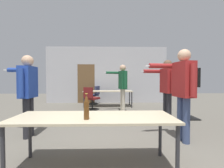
{
  "coord_description": "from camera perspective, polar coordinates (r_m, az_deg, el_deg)",
  "views": [
    {
      "loc": [
        0.09,
        -1.5,
        1.22
      ],
      "look_at": [
        0.19,
        2.95,
        1.1
      ],
      "focal_mm": 24.0,
      "sensor_mm": 36.0,
      "label": 1
    }
  ],
  "objects": [
    {
      "name": "conference_table_near",
      "position": [
        2.14,
        -6.94,
        -13.65
      ],
      "size": [
        2.18,
        0.73,
        0.72
      ],
      "color": "#C6B793",
      "rests_on": "ground_plane"
    },
    {
      "name": "tv_screen",
      "position": [
        5.33,
        27.46,
        -1.43
      ],
      "size": [
        0.44,
        1.06,
        1.56
      ],
      "rotation": [
        0.0,
        0.0,
        -1.57
      ],
      "color": "black",
      "rests_on": "ground_plane"
    },
    {
      "name": "person_far_watching",
      "position": [
        5.73,
        3.98,
        0.44
      ],
      "size": [
        0.89,
        0.56,
        1.8
      ],
      "rotation": [
        0.0,
        0.0,
        1.84
      ],
      "color": "beige",
      "rests_on": "ground_plane"
    },
    {
      "name": "office_chair_far_right",
      "position": [
        7.67,
        -6.87,
        -4.44
      ],
      "size": [
        0.65,
        0.62,
        0.91
      ],
      "rotation": [
        0.0,
        0.0,
        1.17
      ],
      "color": "black",
      "rests_on": "ground_plane"
    },
    {
      "name": "person_right_polo",
      "position": [
        3.65,
        -29.55,
        -1.19
      ],
      "size": [
        0.79,
        0.62,
        1.74
      ],
      "rotation": [
        0.0,
        0.0,
        1.58
      ],
      "color": "#28282D",
      "rests_on": "ground_plane"
    },
    {
      "name": "person_near_casual",
      "position": [
        3.26,
        25.43,
        -0.59
      ],
      "size": [
        0.87,
        0.64,
        1.82
      ],
      "rotation": [
        0.0,
        0.0,
        1.71
      ],
      "color": "#3D4C75",
      "rests_on": "ground_plane"
    },
    {
      "name": "beer_bottle",
      "position": [
        1.94,
        -9.7,
        -8.68
      ],
      "size": [
        0.07,
        0.07,
        0.33
      ],
      "color": "#563314",
      "rests_on": "conference_table_near"
    },
    {
      "name": "person_center_tall",
      "position": [
        4.43,
        20.19,
        -0.43
      ],
      "size": [
        0.86,
        0.64,
        1.77
      ],
      "rotation": [
        0.0,
        0.0,
        1.7
      ],
      "color": "#28282D",
      "rests_on": "ground_plane"
    },
    {
      "name": "conference_table_far",
      "position": [
        6.92,
        -1.55,
        -3.04
      ],
      "size": [
        2.22,
        0.84,
        0.72
      ],
      "color": "#C6B793",
      "rests_on": "ground_plane"
    },
    {
      "name": "office_chair_mid_tucked",
      "position": [
        6.14,
        -7.96,
        -5.8
      ],
      "size": [
        0.66,
        0.68,
        0.93
      ],
      "rotation": [
        0.0,
        0.0,
        5.72
      ],
      "color": "black",
      "rests_on": "ground_plane"
    },
    {
      "name": "back_wall",
      "position": [
        8.03,
        -2.18,
        3.43
      ],
      "size": [
        6.41,
        0.12,
        2.99
      ],
      "color": "#BCBCC1",
      "rests_on": "ground_plane"
    }
  ]
}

